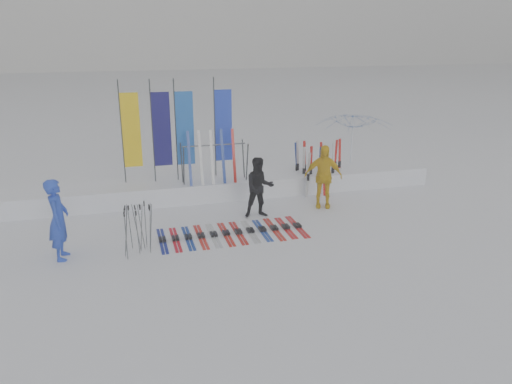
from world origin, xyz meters
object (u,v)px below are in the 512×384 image
object	(u,v)px
person_blue	(58,220)
person_yellow	(323,176)
ski_row	(232,233)
person_black	(259,187)
tent_canopy	(353,146)
ski_rack	(214,157)

from	to	relation	value
person_blue	person_yellow	size ratio (longest dim) A/B	1.01
person_blue	ski_row	bearing A→B (deg)	-81.18
person_black	tent_canopy	bearing A→B (deg)	36.50
person_blue	tent_canopy	distance (m)	10.44
person_black	tent_canopy	distance (m)	5.09
person_yellow	person_blue	bearing A→B (deg)	-147.90
person_yellow	ski_row	bearing A→B (deg)	-137.64
person_yellow	person_black	bearing A→B (deg)	-153.26
tent_canopy	person_blue	bearing A→B (deg)	-156.12
person_black	ski_row	size ratio (longest dim) A/B	0.46
ski_row	person_yellow	bearing A→B (deg)	23.62
person_yellow	ski_row	size ratio (longest dim) A/B	0.50
person_blue	person_yellow	xyz separation A→B (m)	(7.38, 1.75, -0.01)
ski_rack	tent_canopy	bearing A→B (deg)	9.81
person_yellow	tent_canopy	xyz separation A→B (m)	(2.17, 2.47, 0.26)
person_black	tent_canopy	size ratio (longest dim) A/B	0.65
person_blue	ski_rack	world-z (taller)	person_blue
ski_rack	person_yellow	bearing A→B (deg)	-27.39
person_blue	ski_row	distance (m)	4.34
tent_canopy	ski_rack	xyz separation A→B (m)	(-5.20, -0.90, 0.16)
ski_row	tent_canopy	bearing A→B (deg)	35.89
person_yellow	ski_rack	xyz separation A→B (m)	(-3.04, 1.57, 0.41)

